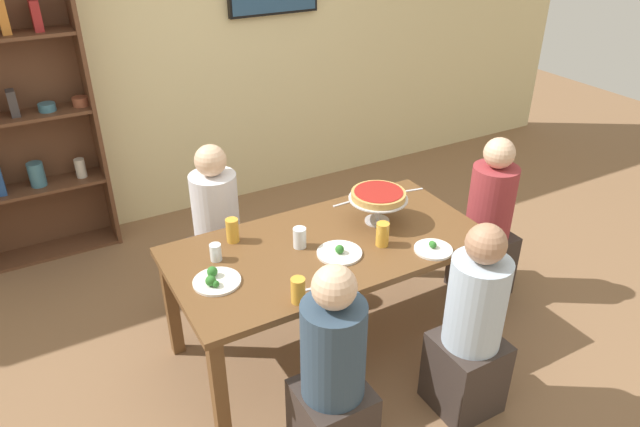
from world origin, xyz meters
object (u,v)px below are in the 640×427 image
at_px(dining_table, 328,256).
at_px(diner_head_east, 487,229).
at_px(diner_near_right, 471,335).
at_px(beer_glass_amber_short, 382,234).
at_px(deep_dish_pizza_stand, 378,197).
at_px(salad_plate_near_diner, 340,252).
at_px(water_glass_clear_far, 300,238).
at_px(salad_plate_far_diner, 433,249).
at_px(cutlery_knife_near, 345,203).
at_px(beer_glass_amber_tall, 298,290).
at_px(bookshelf, 6,115).
at_px(cutlery_fork_far, 410,190).
at_px(salad_plate_spare, 215,280).
at_px(cutlery_fork_near, 320,287).
at_px(diner_near_left, 333,383).
at_px(beer_glass_amber_spare, 232,230).
at_px(diner_far_left, 218,238).
at_px(water_glass_clear_near, 216,252).

relative_size(dining_table, diner_head_east, 1.57).
height_order(diner_near_right, beer_glass_amber_short, diner_near_right).
bearing_deg(beer_glass_amber_short, diner_near_right, -77.05).
distance_m(deep_dish_pizza_stand, salad_plate_near_diner, 0.46).
bearing_deg(water_glass_clear_far, salad_plate_far_diner, -32.24).
distance_m(salad_plate_near_diner, cutlery_knife_near, 0.59).
bearing_deg(beer_glass_amber_short, cutlery_knife_near, 81.66).
bearing_deg(beer_glass_amber_short, beer_glass_amber_tall, -160.84).
height_order(bookshelf, cutlery_fork_far, bookshelf).
bearing_deg(bookshelf, beer_glass_amber_tall, -66.58).
bearing_deg(water_glass_clear_far, cutlery_knife_near, 32.45).
xyz_separation_m(bookshelf, beer_glass_amber_short, (1.69, -2.18, -0.32)).
height_order(salad_plate_spare, cutlery_fork_near, salad_plate_spare).
bearing_deg(deep_dish_pizza_stand, cutlery_fork_far, 28.36).
relative_size(deep_dish_pizza_stand, salad_plate_spare, 1.43).
relative_size(bookshelf, beer_glass_amber_short, 15.68).
xyz_separation_m(diner_near_right, beer_glass_amber_short, (-0.14, 0.63, 0.32)).
distance_m(diner_near_left, beer_glass_amber_short, 0.93).
relative_size(bookshelf, diner_near_right, 1.92).
bearing_deg(deep_dish_pizza_stand, salad_plate_near_diner, -152.61).
xyz_separation_m(salad_plate_far_diner, beer_glass_amber_spare, (-0.94, 0.64, 0.06)).
height_order(diner_near_left, salad_plate_far_diner, diner_near_left).
xyz_separation_m(diner_head_east, beer_glass_amber_spare, (-1.69, 0.32, 0.32)).
bearing_deg(water_glass_clear_far, cutlery_fork_far, 14.55).
bearing_deg(diner_far_left, diner_near_right, 27.54).
xyz_separation_m(beer_glass_amber_tall, cutlery_knife_near, (0.73, 0.75, -0.06)).
distance_m(bookshelf, beer_glass_amber_spare, 2.00).
bearing_deg(cutlery_fork_far, beer_glass_amber_spare, 11.49).
relative_size(dining_table, cutlery_fork_far, 10.04).
relative_size(bookshelf, diner_near_left, 1.92).
bearing_deg(beer_glass_amber_tall, cutlery_knife_near, 45.86).
relative_size(bookshelf, water_glass_clear_near, 22.67).
xyz_separation_m(dining_table, cutlery_fork_far, (0.81, 0.31, 0.09)).
relative_size(diner_near_left, salad_plate_near_diner, 4.54).
bearing_deg(cutlery_fork_near, salad_plate_near_diner, 49.88).
distance_m(beer_glass_amber_tall, water_glass_clear_far, 0.50).
bearing_deg(salad_plate_near_diner, diner_head_east, 4.59).
relative_size(diner_far_left, diner_near_right, 1.00).
xyz_separation_m(dining_table, diner_head_east, (1.23, -0.02, -0.17)).
bearing_deg(cutlery_knife_near, cutlery_fork_far, 171.07).
xyz_separation_m(beer_glass_amber_short, cutlery_knife_near, (0.08, 0.53, -0.07)).
bearing_deg(cutlery_fork_near, water_glass_clear_near, 136.00).
relative_size(diner_near_right, salad_plate_near_diner, 4.54).
bearing_deg(beer_glass_amber_tall, bookshelf, 113.42).
distance_m(deep_dish_pizza_stand, water_glass_clear_near, 1.01).
xyz_separation_m(diner_near_left, salad_plate_spare, (-0.30, 0.69, 0.27)).
height_order(bookshelf, salad_plate_spare, bookshelf).
xyz_separation_m(salad_plate_far_diner, cutlery_fork_far, (0.33, 0.65, -0.01)).
xyz_separation_m(diner_head_east, deep_dish_pizza_stand, (-0.85, 0.10, 0.42)).
relative_size(diner_head_east, cutlery_fork_near, 6.39).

